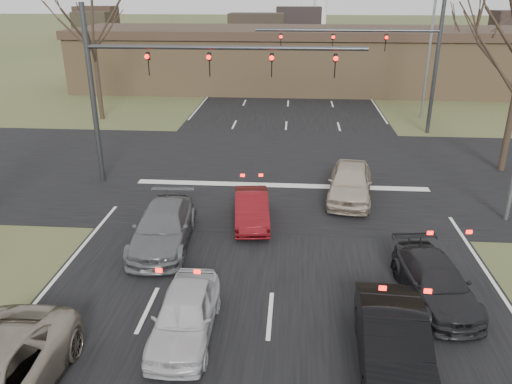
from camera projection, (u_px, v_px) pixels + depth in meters
road_main at (292, 57)px, 66.59m from camera, size 14.00×300.00×0.02m
road_cross at (282, 171)px, 25.04m from camera, size 200.00×14.00×0.02m
building at (312, 58)px, 45.13m from camera, size 42.40×10.40×5.30m
mast_arm_near at (163, 74)px, 21.66m from camera, size 12.12×0.24×8.00m
mast_arm_far at (390, 51)px, 30.09m from camera, size 11.12×0.24×8.00m
streetlight_right_far at (428, 36)px, 33.35m from camera, size 2.34×0.25×10.00m
tree_left_far at (89, 8)px, 32.44m from camera, size 5.70×5.70×9.50m
tree_right_far at (479, 10)px, 39.81m from camera, size 5.40×5.40×9.00m
car_white_sedan at (185, 314)px, 12.97m from camera, size 1.57×3.83×1.30m
car_black_hatch at (393, 344)px, 11.77m from camera, size 1.73×4.48×1.45m
car_charcoal_sedan at (435, 282)px, 14.50m from camera, size 2.20×4.31×1.20m
car_grey_ahead at (163, 227)px, 17.64m from camera, size 2.22×4.87×1.38m
car_red_ahead at (252, 209)px, 19.32m from camera, size 1.68×3.78×1.21m
car_silver_ahead at (350, 182)px, 21.48m from camera, size 2.41×4.71×1.54m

